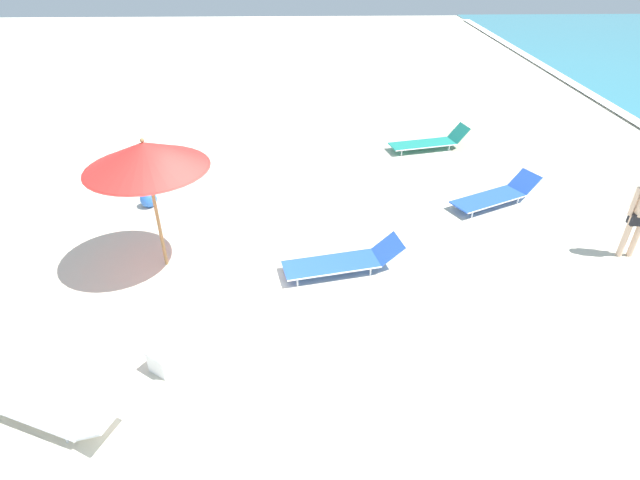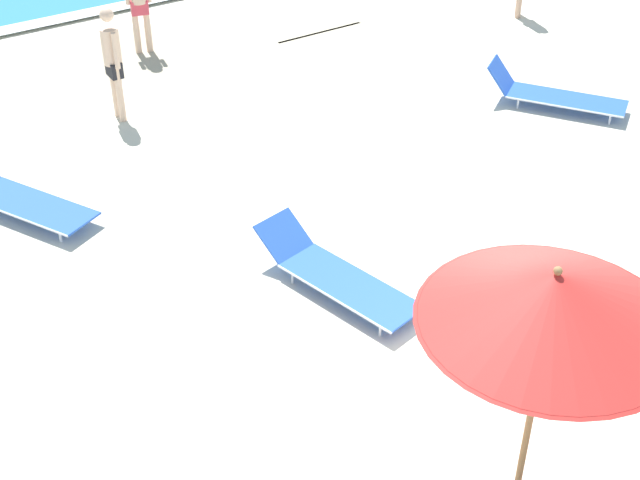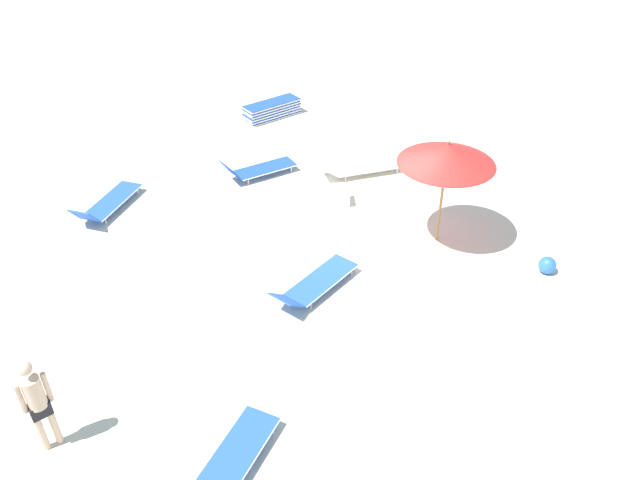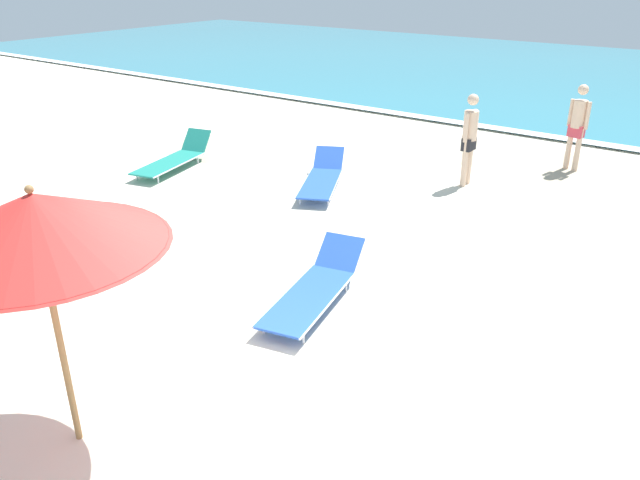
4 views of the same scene
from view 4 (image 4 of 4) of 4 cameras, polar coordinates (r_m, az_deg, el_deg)
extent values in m
cube|color=beige|center=(6.66, -3.71, -13.88)|extent=(60.00, 60.00, 0.16)
cube|color=#B3A68B|center=(14.29, 20.73, 6.36)|extent=(57.00, 2.20, 0.00)
cube|color=#B3A68B|center=(14.59, -8.89, 8.00)|extent=(3.08, 1.79, 0.00)
cube|color=white|center=(16.30, 22.95, 8.32)|extent=(56.00, 0.44, 0.01)
cylinder|color=#9E7547|center=(5.82, -22.73, -8.27)|extent=(0.06, 0.06, 2.17)
cone|color=red|center=(5.35, -24.58, 1.62)|extent=(2.07, 2.07, 0.46)
cylinder|color=#A4221E|center=(5.43, -24.18, -0.51)|extent=(2.00, 2.00, 0.01)
sphere|color=#9E7547|center=(5.26, -25.06, 4.22)|extent=(0.07, 0.07, 0.07)
cube|color=blue|center=(7.79, -1.16, -5.39)|extent=(0.95, 1.81, 0.03)
cylinder|color=silver|center=(7.90, -3.15, -4.95)|extent=(0.40, 1.69, 0.03)
cylinder|color=silver|center=(7.68, 0.88, -5.83)|extent=(0.40, 1.69, 0.03)
cube|color=blue|center=(8.59, 1.83, -1.14)|extent=(0.66, 0.57, 0.36)
cylinder|color=silver|center=(7.42, -5.14, -7.97)|extent=(0.03, 0.03, 0.16)
cylinder|color=silver|center=(7.22, -1.54, -8.86)|extent=(0.03, 0.03, 0.16)
cylinder|color=silver|center=(8.46, -0.83, -3.54)|extent=(0.03, 0.03, 0.16)
cylinder|color=silver|center=(8.29, 2.39, -4.19)|extent=(0.03, 0.03, 0.16)
cube|color=blue|center=(11.76, 0.02, 5.19)|extent=(1.31, 1.83, 0.03)
cylinder|color=silver|center=(11.81, -1.42, 5.26)|extent=(0.80, 1.57, 0.03)
cylinder|color=silver|center=(11.72, 1.47, 5.11)|extent=(0.80, 1.57, 0.03)
cube|color=blue|center=(12.73, 0.82, 7.52)|extent=(0.71, 0.65, 0.38)
cylinder|color=silver|center=(11.21, -1.84, 3.67)|extent=(0.03, 0.03, 0.16)
cylinder|color=silver|center=(11.13, 0.74, 3.52)|extent=(0.03, 0.03, 0.16)
cylinder|color=silver|center=(12.47, -0.63, 5.85)|extent=(0.03, 0.03, 0.16)
cylinder|color=silver|center=(12.40, 1.70, 5.72)|extent=(0.03, 0.03, 0.16)
cube|color=#1E8475|center=(13.35, -13.72, 6.83)|extent=(1.00, 1.91, 0.03)
cylinder|color=silver|center=(13.52, -14.77, 6.95)|extent=(0.45, 1.78, 0.03)
cylinder|color=silver|center=(13.18, -12.66, 6.71)|extent=(0.45, 1.78, 0.03)
cube|color=#1E8475|center=(14.15, -11.25, 8.92)|extent=(0.65, 0.50, 0.44)
cylinder|color=silver|center=(13.00, -16.41, 5.62)|extent=(0.03, 0.03, 0.16)
cylinder|color=silver|center=(12.69, -14.59, 5.38)|extent=(0.03, 0.03, 0.16)
cylinder|color=silver|center=(14.07, -12.87, 7.40)|extent=(0.03, 0.03, 0.16)
cylinder|color=silver|center=(13.79, -11.11, 7.21)|extent=(0.03, 0.03, 0.16)
cylinder|color=beige|center=(12.33, 13.08, 6.80)|extent=(0.11, 0.11, 0.90)
cylinder|color=beige|center=(12.50, 13.47, 7.00)|extent=(0.11, 0.11, 0.90)
cube|color=black|center=(12.31, 13.44, 8.54)|extent=(0.19, 0.30, 0.24)
cylinder|color=beige|center=(12.23, 13.60, 10.14)|extent=(0.27, 0.27, 0.55)
cylinder|color=beige|center=(12.06, 13.23, 9.96)|extent=(0.08, 0.08, 0.55)
cylinder|color=beige|center=(12.39, 13.96, 10.27)|extent=(0.08, 0.08, 0.55)
sphere|color=beige|center=(12.12, 13.83, 12.36)|extent=(0.21, 0.21, 0.21)
cylinder|color=beige|center=(14.07, 21.79, 7.84)|extent=(0.11, 0.11, 0.90)
cylinder|color=beige|center=(13.98, 22.49, 7.63)|extent=(0.11, 0.11, 0.90)
cube|color=#D13D4C|center=(13.93, 22.38, 9.19)|extent=(0.34, 0.25, 0.24)
cylinder|color=beige|center=(13.85, 22.62, 10.60)|extent=(0.27, 0.27, 0.55)
cylinder|color=beige|center=(13.94, 21.95, 10.76)|extent=(0.08, 0.08, 0.55)
cylinder|color=beige|center=(13.77, 23.28, 10.39)|extent=(0.08, 0.08, 0.55)
sphere|color=beige|center=(13.76, 22.94, 12.55)|extent=(0.21, 0.21, 0.21)
camera|label=1|loc=(6.10, 75.91, 20.23)|focal=28.00mm
camera|label=2|loc=(9.12, -68.96, 25.02)|focal=50.00mm
camera|label=3|loc=(17.02, -11.55, 37.68)|focal=35.00mm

